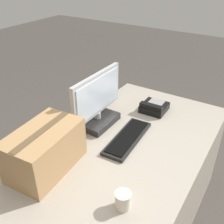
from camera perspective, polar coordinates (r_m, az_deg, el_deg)
name	(u,v)px	position (r m, az deg, el deg)	size (l,w,h in m)	color
office_desk	(118,197)	(1.85, 1.34, -17.96)	(1.80, 0.90, 0.75)	#A89E8E
monitor	(97,104)	(1.77, -3.20, 1.64)	(0.50, 0.20, 0.37)	black
keyboard	(128,138)	(1.69, 3.41, -5.64)	(0.45, 0.17, 0.03)	black
desk_phone	(154,107)	(2.00, 9.13, 1.05)	(0.19, 0.19, 0.08)	black
paper_cup_right	(123,200)	(1.28, 2.37, -18.63)	(0.08, 0.08, 0.09)	beige
cardboard_box	(45,150)	(1.46, -14.40, -7.96)	(0.44, 0.28, 0.25)	tan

